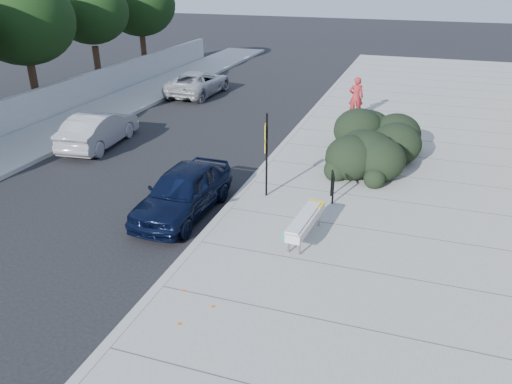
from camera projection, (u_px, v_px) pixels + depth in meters
ground at (198, 246)px, 12.55m from camera, size 120.00×120.00×0.00m
sidewalk_near at (434, 195)px, 15.19m from camera, size 11.20×50.00×0.15m
sidewalk_far at (31, 143)px, 19.59m from camera, size 3.00×50.00×0.15m
curb_near at (260, 172)px, 16.82m from camera, size 0.22×50.00×0.17m
curb_far at (63, 147)px, 19.15m from camera, size 0.22×50.00×0.17m
tree_far_d at (23, 21)px, 22.21m from camera, size 4.60×4.60×6.16m
tree_far_e at (91, 12)px, 26.52m from camera, size 4.00×4.00×5.90m
tree_far_f at (140, 5)px, 30.82m from camera, size 4.40×4.40×6.07m
bench at (305, 221)px, 12.41m from camera, size 0.60×2.09×0.62m
bike_rack at (333, 184)px, 14.50m from camera, size 0.19×0.56×0.84m
sign_post at (266, 150)px, 14.38m from camera, size 0.13×0.29×2.53m
hedge at (377, 139)px, 17.13m from camera, size 2.46×4.61×1.69m
sedan_navy at (183, 191)px, 13.94m from camera, size 1.71×4.04×1.37m
wagon_silver at (99, 129)px, 19.25m from camera, size 1.82×4.19×1.34m
suv_silver at (198, 83)px, 26.93m from camera, size 2.28×4.71×1.29m
pedestrian at (356, 97)px, 22.36m from camera, size 0.74×0.58×1.80m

